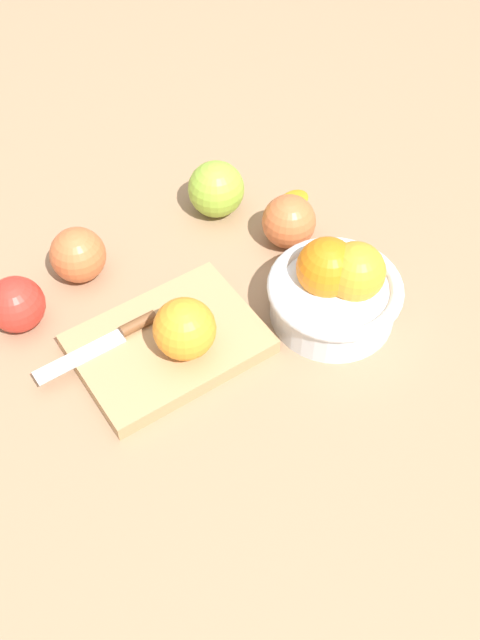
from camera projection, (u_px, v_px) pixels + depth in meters
name	position (u px, v px, depth m)	size (l,w,h in m)	color
ground_plane	(197.00, 287.00, 0.91)	(2.40, 2.40, 0.00)	#997556
bowl	(336.00, 288.00, 0.85)	(0.16, 0.16, 0.10)	silver
cutting_board	(168.00, 344.00, 0.84)	(0.21, 0.15, 0.02)	tan
orange_on_board	(185.00, 329.00, 0.80)	(0.07, 0.07, 0.07)	orange
knife	(114.00, 338.00, 0.83)	(0.16, 0.02, 0.01)	silver
apple_front_right	(16.00, 304.00, 0.85)	(0.07, 0.07, 0.07)	red
apple_front_left	(216.00, 189.00, 0.97)	(0.08, 0.08, 0.08)	#8EB738
apple_mid_left	(287.00, 220.00, 0.94)	(0.07, 0.07, 0.07)	#CC6638
apple_front_right_2	(78.00, 255.00, 0.90)	(0.07, 0.07, 0.07)	#CC6638
citrus_peel	(294.00, 198.00, 1.01)	(0.05, 0.04, 0.01)	orange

